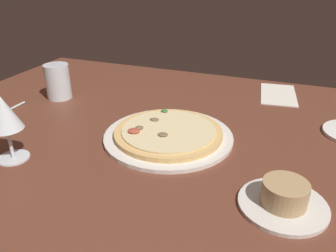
# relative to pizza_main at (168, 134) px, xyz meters

# --- Properties ---
(dining_table) EXTENTS (1.50, 1.10, 0.04)m
(dining_table) POSITION_rel_pizza_main_xyz_m (0.01, -0.02, -0.03)
(dining_table) COLOR brown
(dining_table) RESTS_ON ground
(pizza_main) EXTENTS (0.33, 0.33, 0.03)m
(pizza_main) POSITION_rel_pizza_main_xyz_m (0.00, 0.00, 0.00)
(pizza_main) COLOR silver
(pizza_main) RESTS_ON dining_table
(ramekin_on_saucer) EXTENTS (0.17, 0.17, 0.05)m
(ramekin_on_saucer) POSITION_rel_pizza_main_xyz_m (-0.30, 0.18, 0.01)
(ramekin_on_saucer) COLOR silver
(ramekin_on_saucer) RESTS_ON dining_table
(wine_glass_near) EXTENTS (0.08, 0.08, 0.16)m
(wine_glass_near) POSITION_rel_pizza_main_xyz_m (0.30, 0.22, 0.10)
(wine_glass_near) COLOR silver
(wine_glass_near) RESTS_ON dining_table
(water_glass) EXTENTS (0.08, 0.08, 0.11)m
(water_glass) POSITION_rel_pizza_main_xyz_m (0.44, -0.14, 0.04)
(water_glass) COLOR silver
(water_glass) RESTS_ON dining_table
(paper_menu) EXTENTS (0.14, 0.22, 0.00)m
(paper_menu) POSITION_rel_pizza_main_xyz_m (-0.24, -0.43, -0.01)
(paper_menu) COLOR silver
(paper_menu) RESTS_ON dining_table
(spoon) EXTENTS (0.04, 0.09, 0.01)m
(spoon) POSITION_rel_pizza_main_xyz_m (0.52, 0.02, -0.01)
(spoon) COLOR silver
(spoon) RESTS_ON dining_table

